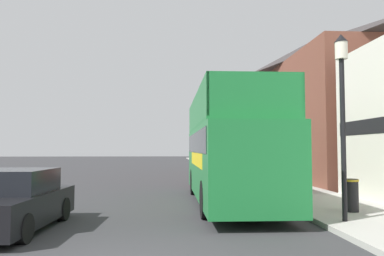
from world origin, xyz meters
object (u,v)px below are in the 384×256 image
at_px(lamp_post_nearest, 342,92).
at_px(litter_bin, 351,194).
at_px(tour_bus, 229,155).
at_px(parked_car_ahead_of_bus, 218,172).
at_px(parked_car_far_side, 13,202).
at_px(lamp_post_second, 257,121).

xyz_separation_m(lamp_post_nearest, litter_bin, (0.87, 1.41, -2.85)).
relative_size(tour_bus, parked_car_ahead_of_bus, 2.32).
distance_m(tour_bus, parked_car_far_side, 7.38).
xyz_separation_m(parked_car_ahead_of_bus, lamp_post_second, (1.73, -1.86, 2.67)).
bearing_deg(lamp_post_second, lamp_post_nearest, -89.49).
height_order(parked_car_far_side, lamp_post_nearest, lamp_post_nearest).
xyz_separation_m(lamp_post_second, litter_bin, (0.95, -7.56, -2.76)).
distance_m(lamp_post_nearest, litter_bin, 3.29).
bearing_deg(parked_car_ahead_of_bus, parked_car_far_side, -123.04).
relative_size(tour_bus, litter_bin, 9.93).
bearing_deg(parked_car_far_side, tour_bus, -143.22).
height_order(parked_car_ahead_of_bus, litter_bin, parked_car_ahead_of_bus).
relative_size(tour_bus, lamp_post_second, 2.01).
relative_size(parked_car_ahead_of_bus, parked_car_far_side, 0.98).
bearing_deg(lamp_post_second, parked_car_ahead_of_bus, 132.98).
bearing_deg(litter_bin, parked_car_far_side, -171.86).
bearing_deg(litter_bin, parked_car_ahead_of_bus, 105.90).
relative_size(lamp_post_nearest, lamp_post_second, 1.03).
height_order(parked_car_far_side, litter_bin, parked_car_far_side).
xyz_separation_m(parked_car_ahead_of_bus, lamp_post_nearest, (1.81, -10.82, 2.76)).
relative_size(lamp_post_nearest, litter_bin, 5.08).
bearing_deg(litter_bin, lamp_post_second, 97.17).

